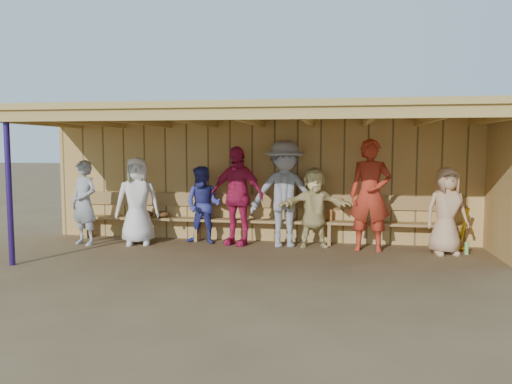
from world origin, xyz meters
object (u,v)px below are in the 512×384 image
at_px(player_h, 447,211).
at_px(bench, 262,215).
at_px(player_e, 285,194).
at_px(player_g, 370,195).
at_px(player_a, 84,203).
at_px(player_c, 203,205).
at_px(player_d, 237,196).
at_px(player_f, 314,207).
at_px(player_b, 137,201).

relative_size(player_h, bench, 0.20).
height_order(player_e, bench, player_e).
bearing_deg(player_g, player_h, 0.58).
xyz_separation_m(player_a, player_h, (6.58, 0.19, -0.05)).
height_order(player_c, player_h, player_h).
distance_m(player_c, player_e, 1.59).
bearing_deg(bench, player_e, -36.08).
height_order(player_e, player_h, player_e).
bearing_deg(player_h, bench, 156.15).
bearing_deg(player_d, bench, 52.00).
bearing_deg(player_f, player_g, -20.33).
bearing_deg(bench, player_d, -144.85).
bearing_deg(player_a, player_b, 30.14).
bearing_deg(player_c, player_b, -158.01).
height_order(player_a, player_g, player_g).
xyz_separation_m(player_a, player_b, (0.98, 0.19, 0.03)).
relative_size(player_c, player_d, 0.80).
relative_size(player_f, player_h, 0.98).
relative_size(player_g, player_h, 1.32).
distance_m(player_f, player_h, 2.29).
bearing_deg(player_a, player_h, 20.84).
bearing_deg(player_c, player_f, 8.51).
height_order(player_b, player_c, player_b).
bearing_deg(player_b, bench, -4.08).
distance_m(player_h, bench, 3.35).
relative_size(player_c, player_g, 0.74).
distance_m(player_d, player_f, 1.48).
bearing_deg(player_a, bench, 32.59).
bearing_deg(player_e, player_d, 166.05).
distance_m(player_e, player_f, 0.60).
bearing_deg(player_c, player_e, 7.22).
xyz_separation_m(player_b, bench, (2.31, 0.59, -0.30)).
height_order(player_a, player_c, player_a).
xyz_separation_m(player_d, player_e, (0.91, -0.03, 0.05)).
relative_size(player_c, player_e, 0.75).
xyz_separation_m(player_a, player_g, (5.30, 0.31, 0.20)).
xyz_separation_m(player_b, player_e, (2.78, 0.25, 0.16)).
bearing_deg(player_a, player_g, 22.49).
xyz_separation_m(player_c, player_e, (1.57, -0.04, 0.25)).
bearing_deg(player_h, player_d, 162.10).
bearing_deg(player_e, player_f, -8.62).
height_order(player_d, bench, player_d).
bearing_deg(player_e, player_h, -17.40).
bearing_deg(player_d, player_e, 15.20).
xyz_separation_m(player_a, player_d, (2.84, 0.47, 0.13)).
xyz_separation_m(player_c, player_f, (2.12, 0.00, -0.00)).
bearing_deg(player_c, bench, 24.00).
bearing_deg(player_a, player_f, 25.52).
bearing_deg(player_e, bench, 131.63).
bearing_deg(player_b, player_e, -13.30).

